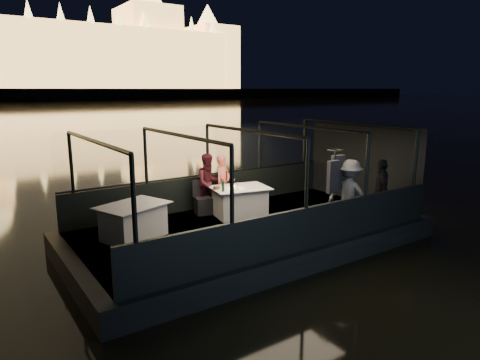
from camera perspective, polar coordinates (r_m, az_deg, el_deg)
boat_hull at (r=10.70m, az=1.21°, el=-8.51°), size 8.60×4.40×1.00m
boat_deck at (r=10.55m, az=1.23°, el=-6.07°), size 8.00×4.00×0.04m
gunwale_port at (r=12.04m, az=-4.27°, el=-1.48°), size 8.00×0.08×0.90m
gunwale_starboard at (r=8.93m, az=8.73°, el=-6.43°), size 8.00×0.08×0.90m
cabin_glass_port at (r=11.83m, az=-4.36°, el=3.94°), size 8.00×0.02×1.40m
cabin_glass_starboard at (r=8.63m, az=8.97°, el=0.83°), size 8.00×0.02×1.40m
cabin_roof_glass at (r=10.07m, az=1.29°, el=6.58°), size 8.00×4.00×0.02m
end_wall_fore at (r=8.63m, az=-20.99°, el=-2.91°), size 0.02×4.00×2.30m
end_wall_aft at (r=12.94m, az=15.87°, el=2.20°), size 0.02×4.00×2.30m
canopy_ribs at (r=10.24m, az=1.26°, el=0.16°), size 8.00×4.00×2.30m
dining_table_central at (r=11.15m, az=0.00°, el=-2.89°), size 1.63×1.31×0.77m
dining_table_aft at (r=9.80m, az=-14.00°, el=-5.37°), size 1.73×1.50×0.77m
chair_port_left at (r=11.36m, az=-4.91°, el=-2.32°), size 0.50×0.50×0.89m
chair_port_right at (r=11.62m, az=-1.76°, el=-1.95°), size 0.50×0.50×0.83m
coat_stand at (r=10.21m, az=12.36°, el=-1.59°), size 0.60×0.52×1.94m
person_woman_coral at (r=11.72m, az=-2.31°, el=-0.33°), size 0.64×0.55×1.50m
person_man_maroon at (r=11.45m, az=-4.17°, el=-0.64°), size 0.79×0.63×1.59m
passenger_stripe at (r=10.48m, az=14.42°, el=-1.63°), size 0.93×1.21×1.64m
passenger_dark at (r=11.33m, az=18.29°, el=-0.85°), size 0.89×0.94×1.55m
wine_bottle at (r=10.60m, az=-2.27°, el=-0.74°), size 0.08×0.08×0.31m
bread_basket at (r=10.87m, az=-3.10°, el=-1.02°), size 0.21×0.21×0.07m
amber_candle at (r=10.96m, az=-0.80°, el=-0.90°), size 0.06×0.06×0.07m
plate_near at (r=10.98m, az=0.98°, el=-1.05°), size 0.32×0.32×0.01m
plate_far at (r=10.97m, az=-3.38°, el=-1.08°), size 0.25×0.25×0.01m
wine_glass_white at (r=10.66m, az=-2.42°, el=-0.98°), size 0.06×0.06×0.17m
wine_glass_red at (r=11.14m, az=-0.85°, el=-0.39°), size 0.08×0.08×0.20m
wine_glass_empty at (r=10.77m, az=-0.31°, el=-0.83°), size 0.06×0.06×0.19m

